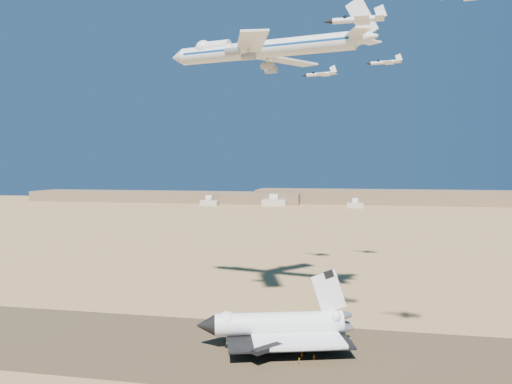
% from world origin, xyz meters
% --- Properties ---
extents(ground, '(1200.00, 1200.00, 0.00)m').
position_xyz_m(ground, '(0.00, 0.00, 0.00)').
color(ground, '#A38348').
rests_on(ground, ground).
extents(runway, '(600.00, 50.00, 0.06)m').
position_xyz_m(runway, '(0.00, 0.00, 0.03)').
color(runway, '#4E3A27').
rests_on(runway, ground).
extents(ridgeline, '(960.00, 90.00, 18.00)m').
position_xyz_m(ridgeline, '(65.32, 527.31, 7.63)').
color(ridgeline, olive).
rests_on(ridgeline, ground).
extents(hangars, '(200.50, 29.50, 30.00)m').
position_xyz_m(hangars, '(-64.00, 478.43, 4.83)').
color(hangars, beige).
rests_on(hangars, ground).
extents(shuttle, '(44.84, 35.23, 21.89)m').
position_xyz_m(shuttle, '(18.55, 5.01, 5.89)').
color(shuttle, white).
rests_on(shuttle, runway).
extents(carrier_747, '(72.87, 55.15, 18.10)m').
position_xyz_m(carrier_747, '(7.45, 31.90, 89.91)').
color(carrier_747, silver).
extents(crew_a, '(0.53, 0.68, 1.66)m').
position_xyz_m(crew_a, '(26.05, -6.67, 0.89)').
color(crew_a, '#BB600B').
rests_on(crew_a, runway).
extents(crew_b, '(0.82, 0.96, 1.71)m').
position_xyz_m(crew_b, '(29.56, -3.03, 0.92)').
color(crew_b, '#BB600B').
rests_on(crew_b, runway).
extents(crew_c, '(1.18, 0.85, 1.80)m').
position_xyz_m(crew_c, '(26.25, -2.76, 0.96)').
color(crew_c, '#BB600B').
rests_on(crew_c, runway).
extents(chase_jet_a, '(15.27, 8.20, 3.80)m').
position_xyz_m(chase_jet_a, '(39.63, -8.95, 86.55)').
color(chase_jet_a, silver).
extents(chase_jet_c, '(15.76, 9.16, 4.01)m').
position_xyz_m(chase_jet_c, '(24.50, 83.85, 90.45)').
color(chase_jet_c, silver).
extents(chase_jet_d, '(15.89, 9.04, 4.01)m').
position_xyz_m(chase_jet_d, '(51.92, 94.12, 96.40)').
color(chase_jet_d, silver).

